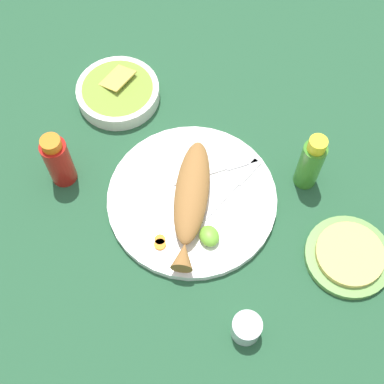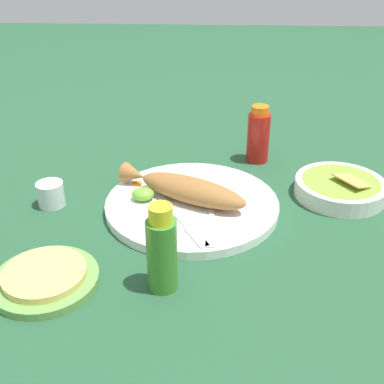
{
  "view_description": "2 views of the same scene",
  "coord_description": "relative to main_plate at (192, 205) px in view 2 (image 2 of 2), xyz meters",
  "views": [
    {
      "loc": [
        -0.47,
        0.17,
        0.98
      ],
      "look_at": [
        0.0,
        0.0,
        0.04
      ],
      "focal_mm": 50.0,
      "sensor_mm": 36.0,
      "label": 1
    },
    {
      "loc": [
        0.04,
        -0.83,
        0.5
      ],
      "look_at": [
        0.0,
        0.0,
        0.04
      ],
      "focal_mm": 45.0,
      "sensor_mm": 36.0,
      "label": 2
    }
  ],
  "objects": [
    {
      "name": "fork_near",
      "position": [
        0.04,
        -0.08,
        0.01
      ],
      "size": [
        0.02,
        0.19,
        0.0
      ],
      "rotation": [
        0.0,
        0.0,
        4.7
      ],
      "color": "silver",
      "rests_on": "main_plate"
    },
    {
      "name": "hot_sauce_bottle_red",
      "position": [
        0.15,
        0.23,
        0.06
      ],
      "size": [
        0.05,
        0.05,
        0.14
      ],
      "color": "#B21914",
      "rests_on": "ground_plane"
    },
    {
      "name": "tortilla_plate",
      "position": [
        -0.22,
        -0.24,
        -0.0
      ],
      "size": [
        0.17,
        0.17,
        0.01
      ],
      "primitive_type": "cylinder",
      "color": "#6B9E4C",
      "rests_on": "ground_plane"
    },
    {
      "name": "tortilla_stack",
      "position": [
        -0.22,
        -0.24,
        0.01
      ],
      "size": [
        0.13,
        0.13,
        0.01
      ],
      "primitive_type": "cylinder",
      "color": "#E0C666",
      "rests_on": "tortilla_plate"
    },
    {
      "name": "carrot_slice_mid",
      "position": [
        -0.08,
        0.09,
        0.01
      ],
      "size": [
        0.02,
        0.02,
        0.0
      ],
      "primitive_type": "cylinder",
      "color": "orange",
      "rests_on": "main_plate"
    },
    {
      "name": "main_plate",
      "position": [
        0.0,
        0.0,
        0.0
      ],
      "size": [
        0.35,
        0.35,
        0.02
      ],
      "primitive_type": "cylinder",
      "color": "white",
      "rests_on": "ground_plane"
    },
    {
      "name": "fried_fish",
      "position": [
        -0.01,
        0.01,
        0.03
      ],
      "size": [
        0.27,
        0.18,
        0.05
      ],
      "rotation": [
        0.0,
        0.0,
        -0.47
      ],
      "color": "#996633",
      "rests_on": "main_plate"
    },
    {
      "name": "fork_far",
      "position": [
        -0.01,
        -0.09,
        0.01
      ],
      "size": [
        0.1,
        0.17,
        0.0
      ],
      "rotation": [
        0.0,
        0.0,
        5.23
      ],
      "color": "silver",
      "rests_on": "main_plate"
    },
    {
      "name": "guacamole_bowl",
      "position": [
        0.31,
        0.07,
        0.01
      ],
      "size": [
        0.19,
        0.19,
        0.05
      ],
      "color": "white",
      "rests_on": "ground_plane"
    },
    {
      "name": "ground_plane",
      "position": [
        0.0,
        0.0,
        -0.01
      ],
      "size": [
        4.0,
        4.0,
        0.0
      ],
      "primitive_type": "plane",
      "color": "#235133"
    },
    {
      "name": "carrot_slice_far",
      "position": [
        -0.12,
        0.06,
        0.01
      ],
      "size": [
        0.02,
        0.02,
        0.0
      ],
      "primitive_type": "cylinder",
      "color": "orange",
      "rests_on": "main_plate"
    },
    {
      "name": "salt_cup",
      "position": [
        -0.29,
        -0.0,
        0.01
      ],
      "size": [
        0.05,
        0.05,
        0.05
      ],
      "color": "silver",
      "rests_on": "ground_plane"
    },
    {
      "name": "lime_wedge_main",
      "position": [
        -0.1,
        0.0,
        0.02
      ],
      "size": [
        0.04,
        0.04,
        0.02
      ],
      "primitive_type": "ellipsoid",
      "color": "#6BB233",
      "rests_on": "main_plate"
    },
    {
      "name": "hot_sauce_bottle_green",
      "position": [
        -0.03,
        -0.24,
        0.06
      ],
      "size": [
        0.05,
        0.05,
        0.15
      ],
      "color": "#3D8428",
      "rests_on": "ground_plane"
    },
    {
      "name": "carrot_slice_near",
      "position": [
        -0.07,
        0.09,
        0.01
      ],
      "size": [
        0.02,
        0.02,
        0.0
      ],
      "primitive_type": "cylinder",
      "color": "orange",
      "rests_on": "main_plate"
    }
  ]
}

